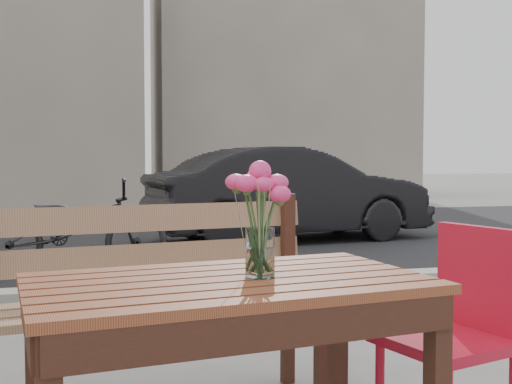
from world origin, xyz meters
TOP-DOWN VIEW (x-y plane):
  - street at (0.00, 5.06)m, footprint 30.00×8.12m
  - backdrop_buildings at (0.17, 14.40)m, footprint 15.50×4.00m
  - main_table at (0.21, -0.19)m, footprint 1.30×0.86m
  - main_bench at (0.05, 0.72)m, footprint 1.61×0.68m
  - red_chair at (1.17, 0.03)m, footprint 0.52×0.52m
  - main_vase at (0.31, -0.19)m, footprint 0.20×0.20m
  - parked_car at (2.43, 6.25)m, footprint 4.01×1.87m
  - bicycle at (-0.36, 4.29)m, footprint 1.80×0.68m

SIDE VIEW (x-z plane):
  - street at x=0.00m, z-range -0.03..0.09m
  - bicycle at x=-0.36m, z-range 0.00..0.93m
  - red_chair at x=1.17m, z-range 0.07..0.93m
  - main_bench at x=0.05m, z-range 0.10..1.07m
  - main_table at x=0.21m, z-range 0.25..1.00m
  - parked_car at x=2.43m, z-range 0.00..1.27m
  - main_vase at x=0.31m, z-range 0.80..1.16m
  - backdrop_buildings at x=0.17m, z-range -0.40..7.60m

